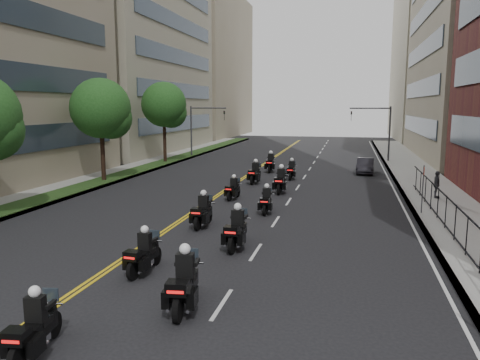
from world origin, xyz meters
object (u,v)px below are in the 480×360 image
object	(u,v)px
motorcycle_4	(203,212)
motorcycle_5	(266,202)
motorcycle_2	(143,255)
motorcycle_6	(233,190)
motorcycle_1	(184,284)
parked_sedan	(365,166)
motorcycle_9	(291,171)
motorcycle_3	(237,231)
pedestrian_c	(437,185)
motorcycle_8	(255,174)
motorcycle_10	(271,164)
motorcycle_7	(281,182)
motorcycle_0	(34,329)

from	to	relation	value
motorcycle_4	motorcycle_5	bearing A→B (deg)	56.34
motorcycle_2	motorcycle_6	size ratio (longest dim) A/B	1.08
motorcycle_1	motorcycle_6	bearing A→B (deg)	91.87
motorcycle_4	parked_sedan	bearing A→B (deg)	69.46
motorcycle_4	motorcycle_9	world-z (taller)	motorcycle_4
motorcycle_3	pedestrian_c	distance (m)	15.34
motorcycle_8	motorcycle_3	bearing A→B (deg)	-77.32
motorcycle_6	motorcycle_9	xyz separation A→B (m)	(2.50, 8.69, 0.05)
motorcycle_5	motorcycle_8	xyz separation A→B (m)	(-2.49, 9.32, 0.09)
motorcycle_4	parked_sedan	xyz separation A→B (m)	(8.01, 20.03, -0.05)
motorcycle_2	motorcycle_10	xyz separation A→B (m)	(0.14, 25.37, 0.08)
motorcycle_3	motorcycle_7	world-z (taller)	motorcycle_7
motorcycle_5	pedestrian_c	size ratio (longest dim) A/B	1.30
parked_sedan	pedestrian_c	size ratio (longest dim) A/B	2.36
motorcycle_1	parked_sedan	world-z (taller)	motorcycle_1
motorcycle_3	motorcycle_9	bearing A→B (deg)	91.06
motorcycle_6	parked_sedan	world-z (taller)	motorcycle_6
motorcycle_6	motorcycle_3	bearing A→B (deg)	-68.77
motorcycle_4	motorcycle_5	xyz separation A→B (m)	(2.43, 3.49, -0.07)
motorcycle_2	parked_sedan	xyz separation A→B (m)	(8.09, 26.42, -0.01)
pedestrian_c	motorcycle_3	bearing A→B (deg)	148.31
motorcycle_9	motorcycle_4	bearing A→B (deg)	-98.04
motorcycle_6	motorcycle_8	world-z (taller)	motorcycle_8
motorcycle_5	motorcycle_10	size ratio (longest dim) A/B	0.86
motorcycle_5	parked_sedan	xyz separation A→B (m)	(5.58, 16.55, 0.02)
motorcycle_6	motorcycle_10	size ratio (longest dim) A/B	0.83
motorcycle_0	motorcycle_8	distance (m)	24.74
motorcycle_0	motorcycle_4	bearing A→B (deg)	81.33
motorcycle_3	motorcycle_5	bearing A→B (deg)	90.28
motorcycle_8	parked_sedan	world-z (taller)	motorcycle_8
motorcycle_1	motorcycle_2	distance (m)	3.39
motorcycle_3	motorcycle_6	world-z (taller)	motorcycle_3
motorcycle_2	motorcycle_5	distance (m)	10.19
motorcycle_6	motorcycle_5	bearing A→B (deg)	-44.37
motorcycle_1	pedestrian_c	world-z (taller)	motorcycle_1
motorcycle_4	motorcycle_10	size ratio (longest dim) A/B	0.95
motorcycle_1	pedestrian_c	xyz separation A→B (m)	(9.57, 17.96, 0.23)
motorcycle_4	motorcycle_7	size ratio (longest dim) A/B	0.93
motorcycle_2	pedestrian_c	size ratio (longest dim) A/B	1.35
motorcycle_3	motorcycle_7	size ratio (longest dim) A/B	0.97
motorcycle_6	motorcycle_10	xyz separation A→B (m)	(0.24, 12.30, 0.12)
motorcycle_5	motorcycle_7	world-z (taller)	motorcycle_7
motorcycle_6	pedestrian_c	xyz separation A→B (m)	(12.03, 2.45, 0.37)
motorcycle_3	motorcycle_9	world-z (taller)	motorcycle_3
motorcycle_5	motorcycle_9	world-z (taller)	motorcycle_9
motorcycle_9	motorcycle_10	xyz separation A→B (m)	(-2.25, 3.60, 0.07)
motorcycle_8	parked_sedan	xyz separation A→B (m)	(8.07, 7.23, -0.07)
motorcycle_2	motorcycle_0	bearing A→B (deg)	-86.73
motorcycle_4	motorcycle_9	distance (m)	15.55
pedestrian_c	parked_sedan	bearing A→B (deg)	25.89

